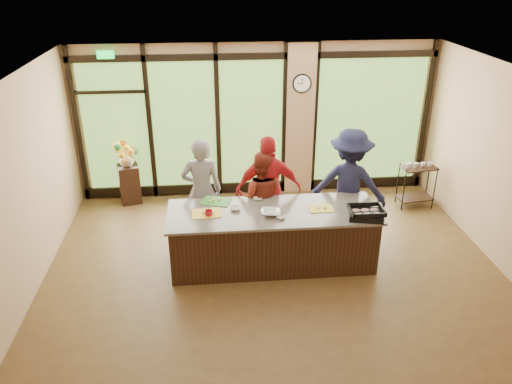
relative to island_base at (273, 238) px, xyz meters
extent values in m
plane|color=#4E361B|center=(0.00, -0.30, -0.44)|extent=(7.00, 7.00, 0.00)
plane|color=silver|center=(0.00, -0.30, 2.56)|extent=(7.00, 7.00, 0.00)
plane|color=tan|center=(0.00, 2.70, 1.06)|extent=(7.00, 0.00, 7.00)
plane|color=tan|center=(-3.50, -0.30, 1.06)|extent=(0.00, 6.00, 6.00)
plane|color=tan|center=(3.50, -0.30, 1.06)|extent=(0.00, 6.00, 6.00)
cube|color=tan|center=(0.85, 2.64, 1.06)|extent=(0.55, 0.12, 3.00)
cube|color=black|center=(0.00, 2.65, 2.31)|extent=(6.90, 0.08, 0.12)
cube|color=black|center=(0.00, 2.65, -0.32)|extent=(6.90, 0.08, 0.20)
cube|color=#19D83F|center=(-2.70, 2.60, 2.39)|extent=(0.30, 0.04, 0.14)
cube|color=#3C6222|center=(-2.70, 2.67, 1.01)|extent=(1.20, 0.02, 2.50)
cube|color=#3C6222|center=(-1.40, 2.67, 1.01)|extent=(1.20, 0.02, 2.50)
cube|color=#3C6222|center=(-0.10, 2.67, 1.01)|extent=(1.20, 0.02, 2.50)
cube|color=#3C6222|center=(2.25, 2.67, 1.01)|extent=(2.10, 0.02, 2.50)
cube|color=black|center=(-3.40, 2.65, 1.06)|extent=(0.08, 0.08, 3.00)
cube|color=black|center=(-2.05, 2.65, 1.06)|extent=(0.08, 0.08, 3.00)
cube|color=black|center=(-0.75, 2.65, 1.06)|extent=(0.08, 0.08, 3.00)
cube|color=black|center=(0.55, 2.65, 1.06)|extent=(0.08, 0.08, 3.00)
cube|color=black|center=(1.15, 2.65, 1.06)|extent=(0.08, 0.08, 3.00)
cube|color=black|center=(3.40, 2.65, 1.06)|extent=(0.08, 0.08, 3.00)
cube|color=black|center=(0.00, 0.00, 0.00)|extent=(3.10, 1.00, 0.88)
cube|color=slate|center=(0.00, 0.00, 0.46)|extent=(3.20, 1.10, 0.04)
cylinder|color=black|center=(0.85, 2.57, 1.81)|extent=(0.36, 0.04, 0.36)
cylinder|color=white|center=(0.85, 2.55, 1.81)|extent=(0.31, 0.01, 0.31)
cube|color=black|center=(0.85, 2.55, 1.86)|extent=(0.01, 0.00, 0.11)
cube|color=black|center=(0.80, 2.55, 1.81)|extent=(0.09, 0.00, 0.01)
imported|color=slate|center=(-1.08, 0.84, 0.47)|extent=(0.67, 0.44, 1.82)
imported|color=maroon|center=(-0.12, 0.67, 0.37)|extent=(0.90, 0.76, 1.62)
imported|color=red|center=(0.02, 0.72, 0.49)|extent=(1.09, 0.47, 1.86)
imported|color=#1A1C39|center=(1.36, 0.73, 0.53)|extent=(1.42, 1.10, 1.94)
cube|color=black|center=(1.34, -0.33, 0.52)|extent=(0.57, 0.49, 0.09)
imported|color=silver|center=(-0.05, -0.12, 0.52)|extent=(0.32, 0.32, 0.07)
cube|color=#3E8430|center=(-0.85, 0.40, 0.49)|extent=(0.52, 0.44, 0.01)
cube|color=yellow|center=(-1.00, 0.00, 0.49)|extent=(0.46, 0.36, 0.01)
cube|color=yellow|center=(0.74, 0.00, 0.49)|extent=(0.37, 0.28, 0.01)
imported|color=silver|center=(-0.56, 0.09, 0.50)|extent=(0.18, 0.18, 0.05)
imported|color=silver|center=(0.09, -0.25, 0.50)|extent=(0.17, 0.17, 0.04)
imported|color=silver|center=(-0.20, 0.40, 0.50)|extent=(0.14, 0.14, 0.03)
imported|color=#B31122|center=(-0.97, -0.07, 0.53)|extent=(0.14, 0.14, 0.09)
cube|color=black|center=(-2.52, 2.43, -0.06)|extent=(0.46, 0.46, 0.76)
imported|color=#987953|center=(-2.52, 2.43, 0.47)|extent=(0.36, 0.36, 0.30)
cube|color=black|center=(2.99, 1.73, -0.27)|extent=(0.71, 0.47, 0.03)
cube|color=black|center=(2.99, 1.73, 0.36)|extent=(0.71, 0.47, 0.03)
cylinder|color=black|center=(2.69, 1.56, -0.02)|extent=(0.02, 0.02, 0.85)
cylinder|color=black|center=(3.29, 1.56, -0.02)|extent=(0.02, 0.02, 0.85)
cylinder|color=black|center=(2.69, 1.90, -0.02)|extent=(0.02, 0.02, 0.85)
cylinder|color=black|center=(3.29, 1.90, -0.02)|extent=(0.02, 0.02, 0.85)
imported|color=silver|center=(2.78, 1.73, 0.42)|extent=(0.11, 0.11, 0.09)
imported|color=silver|center=(2.92, 1.73, 0.42)|extent=(0.11, 0.11, 0.09)
imported|color=silver|center=(3.07, 1.73, 0.42)|extent=(0.11, 0.11, 0.09)
imported|color=silver|center=(3.20, 1.73, 0.42)|extent=(0.11, 0.11, 0.09)
camera|label=1|loc=(-0.88, -6.64, 3.97)|focal=35.00mm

